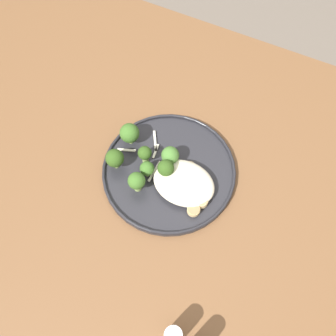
% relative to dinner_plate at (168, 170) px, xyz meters
% --- Properties ---
extents(ground, '(6.00, 6.00, 0.00)m').
position_rel_dinner_plate_xyz_m(ground, '(0.00, -0.04, -0.75)').
color(ground, '#665B51').
extents(wooden_dining_table, '(1.40, 1.00, 0.74)m').
position_rel_dinner_plate_xyz_m(wooden_dining_table, '(0.00, -0.04, -0.09)').
color(wooden_dining_table, brown).
rests_on(wooden_dining_table, ground).
extents(dinner_plate, '(0.29, 0.29, 0.02)m').
position_rel_dinner_plate_xyz_m(dinner_plate, '(0.00, 0.00, 0.00)').
color(dinner_plate, '#232328').
rests_on(dinner_plate, wooden_dining_table).
extents(noodle_bed, '(0.13, 0.10, 0.03)m').
position_rel_dinner_plate_xyz_m(noodle_bed, '(0.05, -0.02, 0.02)').
color(noodle_bed, beige).
rests_on(noodle_bed, dinner_plate).
extents(seared_scallop_tilted_round, '(0.02, 0.02, 0.01)m').
position_rel_dinner_plate_xyz_m(seared_scallop_tilted_round, '(0.01, 0.01, 0.01)').
color(seared_scallop_tilted_round, '#DBB77A').
rests_on(seared_scallop_tilted_round, dinner_plate).
extents(seared_scallop_rear_pale, '(0.03, 0.03, 0.02)m').
position_rel_dinner_plate_xyz_m(seared_scallop_rear_pale, '(0.02, -0.04, 0.01)').
color(seared_scallop_rear_pale, beige).
rests_on(seared_scallop_rear_pale, dinner_plate).
extents(seared_scallop_left_edge, '(0.03, 0.03, 0.02)m').
position_rel_dinner_plate_xyz_m(seared_scallop_left_edge, '(0.10, -0.04, 0.01)').
color(seared_scallop_left_edge, '#E5C689').
rests_on(seared_scallop_left_edge, dinner_plate).
extents(seared_scallop_half_hidden, '(0.02, 0.02, 0.01)m').
position_rel_dinner_plate_xyz_m(seared_scallop_half_hidden, '(0.04, 0.02, 0.01)').
color(seared_scallop_half_hidden, '#DBB77A').
rests_on(seared_scallop_half_hidden, dinner_plate).
extents(seared_scallop_center_golden, '(0.04, 0.04, 0.01)m').
position_rel_dinner_plate_xyz_m(seared_scallop_center_golden, '(0.05, -0.02, 0.01)').
color(seared_scallop_center_golden, '#DBB77A').
rests_on(seared_scallop_center_golden, dinner_plate).
extents(seared_scallop_large_seared, '(0.03, 0.03, 0.01)m').
position_rel_dinner_plate_xyz_m(seared_scallop_large_seared, '(0.09, -0.06, 0.01)').
color(seared_scallop_large_seared, '#DBB77A').
rests_on(seared_scallop_large_seared, dinner_plate).
extents(broccoli_floret_small_sprig, '(0.04, 0.04, 0.06)m').
position_rel_dinner_plate_xyz_m(broccoli_floret_small_sprig, '(-0.11, 0.03, 0.04)').
color(broccoli_floret_small_sprig, '#89A356').
rests_on(broccoli_floret_small_sprig, dinner_plate).
extents(broccoli_floret_center_pile, '(0.04, 0.04, 0.06)m').
position_rel_dinner_plate_xyz_m(broccoli_floret_center_pile, '(-0.04, -0.07, 0.04)').
color(broccoli_floret_center_pile, '#89A356').
rests_on(broccoli_floret_center_pile, dinner_plate).
extents(broccoli_floret_tall_stalk, '(0.04, 0.04, 0.05)m').
position_rel_dinner_plate_xyz_m(broccoli_floret_tall_stalk, '(-0.00, 0.02, 0.04)').
color(broccoli_floret_tall_stalk, '#89A356').
rests_on(broccoli_floret_tall_stalk, dinner_plate).
extents(broccoli_floret_right_tilted, '(0.03, 0.03, 0.04)m').
position_rel_dinner_plate_xyz_m(broccoli_floret_right_tilted, '(-0.03, -0.03, 0.03)').
color(broccoli_floret_right_tilted, '#7A994C').
rests_on(broccoli_floret_right_tilted, dinner_plate).
extents(broccoli_floret_split_head, '(0.04, 0.04, 0.06)m').
position_rel_dinner_plate_xyz_m(broccoli_floret_split_head, '(0.00, -0.02, 0.04)').
color(broccoli_floret_split_head, '#7A994C').
rests_on(broccoli_floret_split_head, dinner_plate).
extents(broccoli_floret_rear_charred, '(0.04, 0.04, 0.06)m').
position_rel_dinner_plate_xyz_m(broccoli_floret_rear_charred, '(-0.11, -0.04, 0.04)').
color(broccoli_floret_rear_charred, '#89A356').
rests_on(broccoli_floret_rear_charred, dinner_plate).
extents(broccoli_floret_front_edge, '(0.03, 0.03, 0.05)m').
position_rel_dinner_plate_xyz_m(broccoli_floret_front_edge, '(-0.05, -0.00, 0.03)').
color(broccoli_floret_front_edge, '#89A356').
rests_on(broccoli_floret_front_edge, dinner_plate).
extents(onion_sliver_curled_piece, '(0.01, 0.04, 0.00)m').
position_rel_dinner_plate_xyz_m(onion_sliver_curled_piece, '(-0.04, 0.03, 0.01)').
color(onion_sliver_curled_piece, silver).
rests_on(onion_sliver_curled_piece, dinner_plate).
extents(onion_sliver_pale_crescent, '(0.04, 0.02, 0.00)m').
position_rel_dinner_plate_xyz_m(onion_sliver_pale_crescent, '(-0.10, 0.00, 0.01)').
color(onion_sliver_pale_crescent, silver).
rests_on(onion_sliver_pale_crescent, dinner_plate).
extents(onion_sliver_long_sliver, '(0.01, 0.05, 0.00)m').
position_rel_dinner_plate_xyz_m(onion_sliver_long_sliver, '(-0.02, -0.02, 0.01)').
color(onion_sliver_long_sliver, silver).
rests_on(onion_sliver_long_sliver, dinner_plate).
extents(onion_sliver_short_strip, '(0.03, 0.05, 0.00)m').
position_rel_dinner_plate_xyz_m(onion_sliver_short_strip, '(-0.06, 0.05, 0.01)').
color(onion_sliver_short_strip, silver).
rests_on(onion_sliver_short_strip, dinner_plate).
extents(salt_shaker, '(0.03, 0.03, 0.07)m').
position_rel_dinner_plate_xyz_m(salt_shaker, '(0.15, -0.29, 0.02)').
color(salt_shaker, white).
rests_on(salt_shaker, wooden_dining_table).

